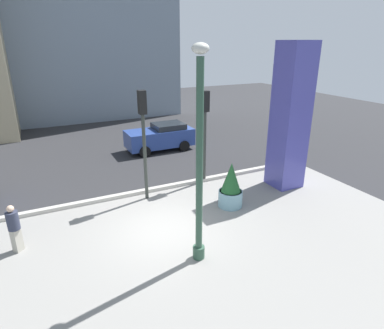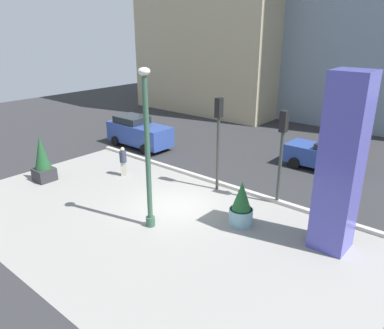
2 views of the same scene
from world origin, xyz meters
The scene contains 12 objects.
ground_plane centered at (0.00, 4.00, 0.00)m, with size 60.00×60.00×0.00m, color #2D2D30.
plaza_pavement centered at (0.00, -2.00, 0.00)m, with size 18.00×10.00×0.02m, color gray.
curb_strip centered at (0.00, 3.12, 0.08)m, with size 18.00×0.24×0.16m, color #B7B2A8.
lamp_post centered at (0.38, -2.00, 3.01)m, with size 0.44×0.44×6.18m.
art_pillar_blue centered at (6.39, 1.18, 3.13)m, with size 1.26×1.26×6.25m, color #4C4CAD.
potted_plant_near_right centered at (3.04, 0.44, 0.83)m, with size 0.96×0.96×1.84m.
potted_plant_by_pillar centered at (-7.18, -2.26, 1.10)m, with size 0.94×0.94×2.38m.
traffic_light_corner centered at (0.27, 2.58, 3.04)m, with size 0.28×0.42×4.49m.
traffic_light_far_side centered at (3.26, 3.09, 2.86)m, with size 0.28×0.42×4.23m.
car_far_lane centered at (3.16, 8.53, 0.82)m, with size 4.00×1.96×1.59m.
car_curb_east centered at (-7.80, 4.83, 0.98)m, with size 4.58×2.04×1.96m.
pedestrian_crossing centered at (-4.56, 0.80, 0.88)m, with size 0.51×0.51×1.59m.
Camera 2 is at (10.12, -10.97, 7.51)m, focal length 34.95 mm.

